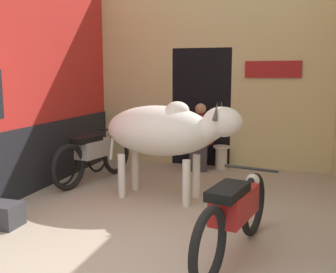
{
  "coord_description": "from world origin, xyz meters",
  "views": [
    {
      "loc": [
        1.36,
        -3.08,
        1.78
      ],
      "look_at": [
        -0.13,
        1.98,
        0.94
      ],
      "focal_mm": 42.0,
      "sensor_mm": 36.0,
      "label": 1
    }
  ],
  "objects_px": {
    "motorcycle_near": "(234,212)",
    "bicycle": "(82,159)",
    "plastic_stool": "(221,157)",
    "motorcycle_far": "(94,154)",
    "cow": "(165,131)",
    "crate": "(2,215)",
    "shopkeeper_seated": "(200,136)"
  },
  "relations": [
    {
      "from": "motorcycle_near",
      "to": "bicycle",
      "type": "bearing_deg",
      "value": 141.84
    },
    {
      "from": "bicycle",
      "to": "plastic_stool",
      "type": "bearing_deg",
      "value": 31.13
    },
    {
      "from": "plastic_stool",
      "to": "motorcycle_near",
      "type": "bearing_deg",
      "value": -79.29
    },
    {
      "from": "motorcycle_near",
      "to": "motorcycle_far",
      "type": "relative_size",
      "value": 1.01
    },
    {
      "from": "cow",
      "to": "motorcycle_near",
      "type": "xyz_separation_m",
      "value": [
        1.18,
        -1.59,
        -0.53
      ]
    },
    {
      "from": "cow",
      "to": "motorcycle_far",
      "type": "distance_m",
      "value": 1.61
    },
    {
      "from": "motorcycle_far",
      "to": "bicycle",
      "type": "height_order",
      "value": "motorcycle_far"
    },
    {
      "from": "motorcycle_far",
      "to": "bicycle",
      "type": "relative_size",
      "value": 1.18
    },
    {
      "from": "motorcycle_far",
      "to": "crate",
      "type": "xyz_separation_m",
      "value": [
        -0.13,
        -2.12,
        -0.33
      ]
    },
    {
      "from": "motorcycle_near",
      "to": "cow",
      "type": "bearing_deg",
      "value": 126.53
    },
    {
      "from": "motorcycle_far",
      "to": "motorcycle_near",
      "type": "bearing_deg",
      "value": -39.62
    },
    {
      "from": "motorcycle_far",
      "to": "crate",
      "type": "bearing_deg",
      "value": -93.6
    },
    {
      "from": "motorcycle_near",
      "to": "crate",
      "type": "height_order",
      "value": "motorcycle_near"
    },
    {
      "from": "motorcycle_near",
      "to": "motorcycle_far",
      "type": "distance_m",
      "value": 3.37
    },
    {
      "from": "cow",
      "to": "bicycle",
      "type": "xyz_separation_m",
      "value": [
        -1.71,
        0.68,
        -0.65
      ]
    },
    {
      "from": "shopkeeper_seated",
      "to": "motorcycle_far",
      "type": "bearing_deg",
      "value": -140.5
    },
    {
      "from": "motorcycle_far",
      "to": "crate",
      "type": "height_order",
      "value": "motorcycle_far"
    },
    {
      "from": "motorcycle_near",
      "to": "plastic_stool",
      "type": "relative_size",
      "value": 4.34
    },
    {
      "from": "motorcycle_far",
      "to": "shopkeeper_seated",
      "type": "bearing_deg",
      "value": 39.5
    },
    {
      "from": "motorcycle_far",
      "to": "plastic_stool",
      "type": "xyz_separation_m",
      "value": [
        1.91,
        1.46,
        -0.23
      ]
    },
    {
      "from": "plastic_stool",
      "to": "motorcycle_far",
      "type": "bearing_deg",
      "value": -142.71
    },
    {
      "from": "cow",
      "to": "motorcycle_far",
      "type": "bearing_deg",
      "value": 158.49
    },
    {
      "from": "motorcycle_near",
      "to": "crate",
      "type": "distance_m",
      "value": 2.74
    },
    {
      "from": "motorcycle_far",
      "to": "plastic_stool",
      "type": "bearing_deg",
      "value": 37.29
    },
    {
      "from": "cow",
      "to": "shopkeeper_seated",
      "type": "height_order",
      "value": "cow"
    },
    {
      "from": "motorcycle_far",
      "to": "shopkeeper_seated",
      "type": "height_order",
      "value": "shopkeeper_seated"
    },
    {
      "from": "cow",
      "to": "plastic_stool",
      "type": "relative_size",
      "value": 4.67
    },
    {
      "from": "cow",
      "to": "bicycle",
      "type": "bearing_deg",
      "value": 158.3
    },
    {
      "from": "plastic_stool",
      "to": "crate",
      "type": "bearing_deg",
      "value": -119.74
    },
    {
      "from": "cow",
      "to": "crate",
      "type": "height_order",
      "value": "cow"
    },
    {
      "from": "shopkeeper_seated",
      "to": "crate",
      "type": "distance_m",
      "value": 3.81
    },
    {
      "from": "shopkeeper_seated",
      "to": "plastic_stool",
      "type": "height_order",
      "value": "shopkeeper_seated"
    }
  ]
}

